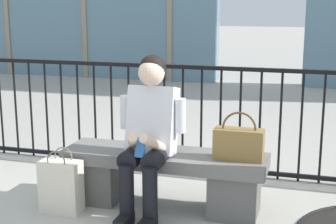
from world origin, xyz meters
name	(u,v)px	position (x,y,z in m)	size (l,w,h in m)	color
ground_plane	(164,206)	(0.00, 0.00, 0.00)	(60.00, 60.00, 0.00)	#B2ADA3
stone_bench	(164,174)	(0.00, 0.00, 0.27)	(1.60, 0.44, 0.45)	slate
seated_person_with_phone	(149,131)	(-0.08, -0.13, 0.65)	(0.52, 0.66, 1.21)	black
handbag_on_bench	(239,143)	(0.58, -0.01, 0.57)	(0.37, 0.15, 0.36)	olive
shopping_bag	(61,186)	(-0.73, -0.33, 0.21)	(0.32, 0.16, 0.51)	beige
plaza_railing	(192,118)	(0.00, 0.89, 0.52)	(10.00, 0.04, 1.03)	black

